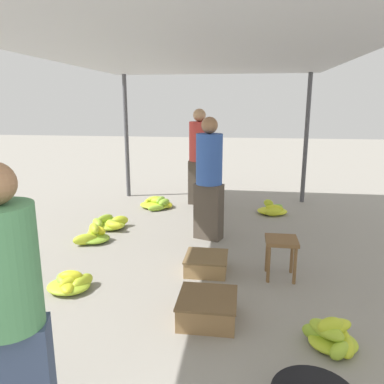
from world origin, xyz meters
TOP-DOWN VIEW (x-y plane):
  - canopy_post_back_left at (-1.74, 6.25)m, footprint 0.08×0.08m
  - canopy_post_back_right at (1.74, 6.25)m, footprint 0.08×0.08m
  - canopy_tarp at (0.00, 3.27)m, footprint 3.87×6.35m
  - vendor_foreground at (-0.57, 0.58)m, footprint 0.44×0.44m
  - stool at (1.02, 2.88)m, footprint 0.34×0.34m
  - banana_pile_left_0 at (-1.13, 2.30)m, footprint 0.45×0.47m
  - banana_pile_left_1 at (-1.43, 3.63)m, footprint 0.46×0.47m
  - banana_pile_left_2 at (-1.41, 4.21)m, footprint 0.58×0.49m
  - banana_pile_left_3 at (-0.94, 5.46)m, footprint 0.64×0.63m
  - banana_pile_right_0 at (1.11, 5.35)m, footprint 0.51×0.59m
  - banana_pile_right_1 at (1.32, 1.70)m, footprint 0.43×0.49m
  - crate_near at (0.21, 2.92)m, footprint 0.47×0.47m
  - crate_mid at (0.32, 1.95)m, footprint 0.51×0.51m
  - shopper_walking_mid at (-0.23, 5.85)m, footprint 0.40×0.38m
  - shopper_walking_far at (0.13, 3.99)m, footprint 0.46×0.46m

SIDE VIEW (x-z plane):
  - banana_pile_left_0 at x=-1.13m, z-range -0.03..0.17m
  - banana_pile_right_0 at x=1.11m, z-range -0.04..0.19m
  - banana_pile_left_3 at x=-0.94m, z-range -0.02..0.18m
  - banana_pile_left_2 at x=-1.41m, z-range -0.01..0.18m
  - banana_pile_left_1 at x=-1.43m, z-range -0.04..0.21m
  - banana_pile_right_1 at x=1.32m, z-range -0.04..0.23m
  - crate_near at x=0.21m, z-range 0.00..0.19m
  - crate_mid at x=0.32m, z-range 0.00..0.22m
  - stool at x=1.02m, z-range 0.13..0.58m
  - vendor_foreground at x=-0.57m, z-range 0.03..1.63m
  - shopper_walking_far at x=0.13m, z-range 0.03..1.72m
  - shopper_walking_mid at x=-0.23m, z-range 0.03..1.80m
  - canopy_post_back_left at x=-1.74m, z-range 0.00..2.40m
  - canopy_post_back_right at x=1.74m, z-range 0.00..2.40m
  - canopy_tarp at x=0.00m, z-range 2.40..2.44m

